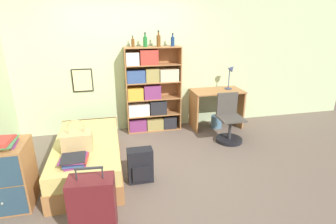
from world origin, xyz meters
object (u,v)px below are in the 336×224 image
(suitcase, at_px, (93,205))
(bottle_green, at_px, (133,43))
(desk, at_px, (217,102))
(handbag, at_px, (77,141))
(dresser, at_px, (7,176))
(book_stack_on_bed, at_px, (74,160))
(bottle_brown, at_px, (145,41))
(bottle_clear, at_px, (159,40))
(desk_lamp, at_px, (231,72))
(bottle_blue, at_px, (173,41))
(desk_chair, at_px, (229,126))
(waste_bin, at_px, (216,122))
(magazine_pile_on_dresser, at_px, (2,143))
(bookcase, at_px, (150,93))
(backpack, at_px, (140,166))
(bed, at_px, (88,155))

(suitcase, distance_m, bottle_green, 3.01)
(desk, bearing_deg, handbag, -151.12)
(suitcase, height_order, bottle_green, bottle_green)
(dresser, xyz_separation_m, desk, (3.33, 1.74, 0.13))
(book_stack_on_bed, distance_m, dresser, 0.77)
(bottle_brown, xyz_separation_m, bottle_clear, (0.24, -0.02, 0.01))
(handbag, xyz_separation_m, bottle_green, (0.93, 1.58, 1.11))
(bottle_green, bearing_deg, suitcase, -105.81)
(desk, xyz_separation_m, desk_lamp, (0.29, 0.06, 0.59))
(book_stack_on_bed, xyz_separation_m, suitcase, (0.22, -0.63, -0.20))
(dresser, distance_m, bottle_blue, 3.34)
(handbag, relative_size, bottle_clear, 1.50)
(book_stack_on_bed, bearing_deg, bottle_green, 63.83)
(desk_chair, height_order, waste_bin, desk_chair)
(handbag, xyz_separation_m, magazine_pile_on_dresser, (-0.74, -0.36, 0.23))
(magazine_pile_on_dresser, distance_m, desk_chair, 3.48)
(bookcase, height_order, desk_chair, bookcase)
(book_stack_on_bed, bearing_deg, backpack, 10.68)
(bottle_green, bearing_deg, backpack, -94.60)
(suitcase, bearing_deg, book_stack_on_bed, 109.61)
(bottle_brown, distance_m, desk_chair, 2.16)
(bottle_clear, bearing_deg, bed, -136.42)
(suitcase, bearing_deg, bookcase, 68.15)
(bottle_blue, xyz_separation_m, desk, (0.90, -0.12, -1.21))
(handbag, height_order, book_stack_on_bed, handbag)
(bookcase, bearing_deg, bed, -131.71)
(bed, height_order, bottle_blue, bottle_blue)
(bed, distance_m, handbag, 0.47)
(suitcase, height_order, desk_chair, desk_chair)
(bed, bearing_deg, suitcase, -84.43)
(desk_lamp, distance_m, backpack, 2.78)
(book_stack_on_bed, xyz_separation_m, backpack, (0.81, 0.15, -0.28))
(book_stack_on_bed, height_order, magazine_pile_on_dresser, magazine_pile_on_dresser)
(waste_bin, bearing_deg, dresser, -153.21)
(dresser, distance_m, waste_bin, 3.74)
(bottle_blue, height_order, desk_chair, bottle_blue)
(suitcase, bearing_deg, waste_bin, 44.80)
(bottle_green, relative_size, backpack, 0.41)
(magazine_pile_on_dresser, xyz_separation_m, desk, (3.29, 1.77, -0.31))
(dresser, bearing_deg, desk, 27.56)
(magazine_pile_on_dresser, bearing_deg, handbag, 26.03)
(handbag, bearing_deg, magazine_pile_on_dresser, -153.97)
(desk_chair, bearing_deg, bottle_brown, 149.93)
(book_stack_on_bed, bearing_deg, bottle_brown, 58.11)
(bottle_brown, bearing_deg, bottle_blue, 0.36)
(bed, bearing_deg, desk_chair, 10.70)
(suitcase, bearing_deg, desk_chair, 36.40)
(suitcase, xyz_separation_m, desk_lamp, (2.64, 2.44, 0.80))
(bottle_green, xyz_separation_m, backpack, (-0.14, -1.78, -1.48))
(bed, xyz_separation_m, bottle_green, (0.85, 1.32, 1.48))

